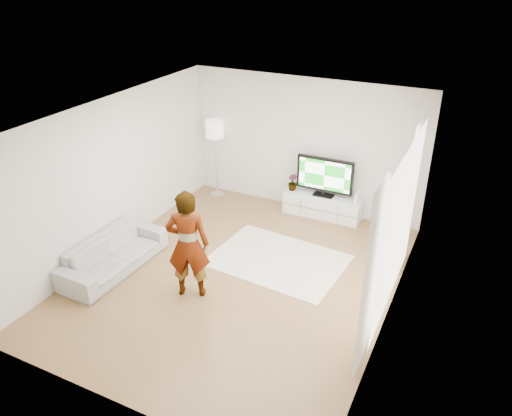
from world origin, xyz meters
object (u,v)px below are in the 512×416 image
at_px(television, 325,176).
at_px(sofa, 113,254).
at_px(player, 188,245).
at_px(rug, 278,260).
at_px(media_console, 322,206).
at_px(floor_lamp, 215,132).

relative_size(television, sofa, 0.58).
bearing_deg(sofa, player, -89.04).
xyz_separation_m(television, rug, (-0.15, -2.01, -0.90)).
bearing_deg(television, rug, -94.15).
height_order(media_console, floor_lamp, floor_lamp).
height_order(sofa, floor_lamp, floor_lamp).
height_order(player, sofa, player).
relative_size(media_console, player, 0.89).
xyz_separation_m(rug, sofa, (-2.46, -1.48, 0.29)).
relative_size(rug, sofa, 1.14).
xyz_separation_m(television, sofa, (-2.60, -3.49, -0.61)).
bearing_deg(media_console, sofa, -126.97).
relative_size(television, floor_lamp, 0.68).
bearing_deg(television, media_console, -90.00).
distance_m(rug, floor_lamp, 3.38).
xyz_separation_m(media_console, sofa, (-2.60, -3.46, 0.07)).
relative_size(rug, floor_lamp, 1.32).
bearing_deg(floor_lamp, player, -66.59).
distance_m(television, player, 3.66).
xyz_separation_m(television, floor_lamp, (-2.50, -0.09, 0.58)).
bearing_deg(player, rug, -143.38).
distance_m(sofa, floor_lamp, 3.60).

